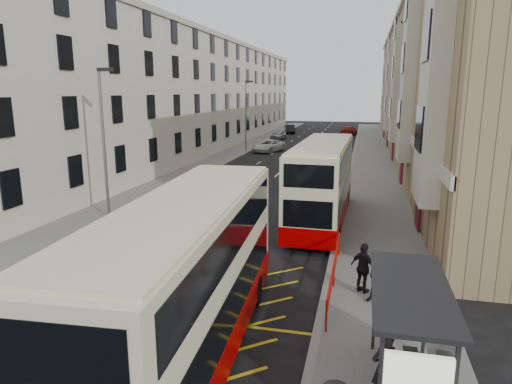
% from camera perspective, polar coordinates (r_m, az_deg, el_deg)
% --- Properties ---
extents(ground, '(200.00, 200.00, 0.00)m').
position_cam_1_polar(ground, '(13.85, -20.66, -18.58)').
color(ground, black).
rests_on(ground, ground).
extents(pavement_right, '(4.00, 120.00, 0.15)m').
position_cam_1_polar(pavement_right, '(40.28, 14.48, 2.24)').
color(pavement_right, '#62625E').
rests_on(pavement_right, ground).
extents(pavement_left, '(3.00, 120.00, 0.15)m').
position_cam_1_polar(pavement_left, '(42.82, -6.74, 3.14)').
color(pavement_left, '#62625E').
rests_on(pavement_left, ground).
extents(kerb_right, '(0.25, 120.00, 0.15)m').
position_cam_1_polar(kerb_right, '(40.28, 11.64, 2.38)').
color(kerb_right, gray).
rests_on(kerb_right, ground).
extents(kerb_left, '(0.25, 120.00, 0.15)m').
position_cam_1_polar(kerb_left, '(42.33, -4.83, 3.08)').
color(kerb_left, gray).
rests_on(kerb_left, ground).
extents(road_markings, '(10.00, 110.00, 0.01)m').
position_cam_1_polar(road_markings, '(55.57, 5.95, 5.23)').
color(road_markings, silver).
rests_on(road_markings, ground).
extents(terrace_right, '(10.75, 79.00, 15.25)m').
position_cam_1_polar(terrace_right, '(55.61, 21.93, 12.19)').
color(terrace_right, '#A1845D').
rests_on(terrace_right, ground).
extents(terrace_left, '(9.18, 79.00, 13.25)m').
position_cam_1_polar(terrace_left, '(58.86, -7.20, 11.96)').
color(terrace_left, silver).
rests_on(terrace_left, ground).
extents(bus_shelter, '(1.65, 4.25, 2.70)m').
position_cam_1_polar(bus_shelter, '(10.54, 19.54, -15.54)').
color(bus_shelter, black).
rests_on(bus_shelter, pavement_right).
extents(guard_railing, '(0.06, 6.56, 1.01)m').
position_cam_1_polar(guard_railing, '(16.61, 9.75, -9.27)').
color(guard_railing, '#B60D03').
rests_on(guard_railing, pavement_right).
extents(street_lamp_near, '(0.93, 0.18, 8.00)m').
position_cam_1_polar(street_lamp_near, '(25.59, -18.45, 6.63)').
color(street_lamp_near, slate).
rests_on(street_lamp_near, pavement_left).
extents(street_lamp_far, '(0.93, 0.18, 8.00)m').
position_cam_1_polar(street_lamp_far, '(53.44, -1.24, 9.99)').
color(street_lamp_far, slate).
rests_on(street_lamp_far, pavement_left).
extents(double_decker_front, '(3.17, 11.13, 4.39)m').
position_cam_1_polar(double_decker_front, '(11.91, -8.49, -11.05)').
color(double_decker_front, beige).
rests_on(double_decker_front, ground).
extents(double_decker_rear, '(2.73, 10.97, 4.35)m').
position_cam_1_polar(double_decker_rear, '(24.58, 8.28, 1.22)').
color(double_decker_rear, beige).
rests_on(double_decker_rear, ground).
extents(pedestrian_near, '(0.73, 0.65, 1.69)m').
position_cam_1_polar(pedestrian_near, '(11.14, 15.70, -20.42)').
color(pedestrian_near, black).
rests_on(pedestrian_near, pavement_right).
extents(pedestrian_mid, '(0.90, 0.74, 1.73)m').
position_cam_1_polar(pedestrian_mid, '(15.61, 15.28, -10.38)').
color(pedestrian_mid, black).
rests_on(pedestrian_mid, pavement_right).
extents(pedestrian_far, '(1.09, 0.96, 1.77)m').
position_cam_1_polar(pedestrian_far, '(16.27, 13.31, -9.24)').
color(pedestrian_far, black).
rests_on(pedestrian_far, pavement_right).
extents(white_van, '(3.82, 5.50, 1.40)m').
position_cam_1_polar(white_van, '(53.78, 1.56, 5.79)').
color(white_van, silver).
rests_on(white_van, ground).
extents(car_silver, '(2.04, 4.13, 1.35)m').
position_cam_1_polar(car_silver, '(67.37, 2.80, 7.12)').
color(car_silver, '#94979B').
rests_on(car_silver, ground).
extents(car_dark, '(2.53, 4.63, 1.45)m').
position_cam_1_polar(car_dark, '(77.75, 4.25, 7.85)').
color(car_dark, black).
rests_on(car_dark, ground).
extents(car_red, '(2.92, 5.33, 1.47)m').
position_cam_1_polar(car_red, '(75.66, 11.52, 7.52)').
color(car_red, '#A61512').
rests_on(car_red, ground).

